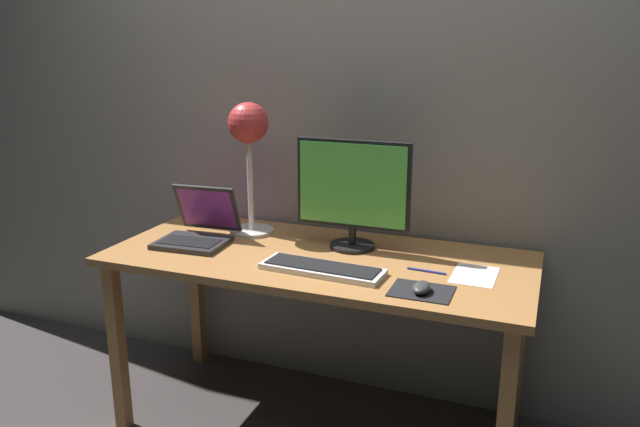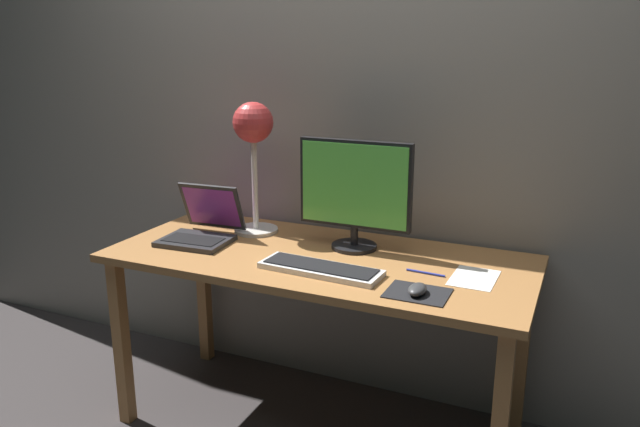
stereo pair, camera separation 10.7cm
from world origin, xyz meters
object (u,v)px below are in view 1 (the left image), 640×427
desk_lamp (249,136)px  pen (427,271)px  monitor (353,190)px  laptop (199,226)px  keyboard_main (322,269)px  mouse (422,287)px

desk_lamp → pen: 0.91m
monitor → pen: size_ratio=3.20×
laptop → pen: bearing=-1.4°
keyboard_main → pen: size_ratio=3.19×
monitor → pen: bearing=-25.9°
keyboard_main → desk_lamp: (-0.45, 0.33, 0.40)m
monitor → laptop: (-0.61, -0.14, -0.17)m
pen → desk_lamp: bearing=166.1°
monitor → mouse: bearing=-45.2°
laptop → desk_lamp: (0.15, 0.17, 0.35)m
desk_lamp → pen: desk_lamp is taller
monitor → pen: (0.33, -0.16, -0.23)m
monitor → mouse: (0.35, -0.35, -0.21)m
laptop → mouse: laptop is taller
laptop → pen: (0.94, -0.02, -0.06)m
mouse → monitor: bearing=134.8°
keyboard_main → pen: (0.34, 0.13, -0.01)m
desk_lamp → keyboard_main: bearing=-36.1°
desk_lamp → mouse: (0.81, -0.39, -0.39)m
pen → mouse: bearing=-83.1°
mouse → pen: (-0.02, 0.20, -0.02)m
mouse → pen: bearing=96.9°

